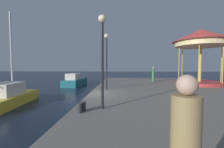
# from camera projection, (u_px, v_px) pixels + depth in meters

# --- Properties ---
(ground_plane) EXTENTS (120.00, 120.00, 0.00)m
(ground_plane) POSITION_uv_depth(u_px,v_px,m) (90.00, 104.00, 10.99)
(ground_plane) COLOR black
(quay_dock) EXTENTS (14.20, 26.43, 0.80)m
(quay_dock) POSITION_uv_depth(u_px,v_px,m) (190.00, 99.00, 10.58)
(quay_dock) COLOR slate
(quay_dock) RESTS_ON ground
(sailboat_yellow) EXTENTS (2.49, 5.21, 6.67)m
(sailboat_yellow) POSITION_uv_depth(u_px,v_px,m) (7.00, 97.00, 10.51)
(sailboat_yellow) COLOR gold
(sailboat_yellow) RESTS_ON ground
(motorboat_teal) EXTENTS (2.16, 5.39, 1.72)m
(motorboat_teal) POSITION_uv_depth(u_px,v_px,m) (75.00, 81.00, 20.89)
(motorboat_teal) COLOR #19606B
(motorboat_teal) RESTS_ON ground
(carousel) EXTENTS (5.62, 5.62, 5.75)m
(carousel) POSITION_uv_depth(u_px,v_px,m) (201.00, 43.00, 15.62)
(carousel) COLOR #B23333
(carousel) RESTS_ON quay_dock
(lamp_post_near_edge) EXTENTS (0.36, 0.36, 4.24)m
(lamp_post_near_edge) POSITION_uv_depth(u_px,v_px,m) (102.00, 45.00, 6.75)
(lamp_post_near_edge) COLOR black
(lamp_post_near_edge) RESTS_ON quay_dock
(lamp_post_mid_promenade) EXTENTS (0.36, 0.36, 4.52)m
(lamp_post_mid_promenade) POSITION_uv_depth(u_px,v_px,m) (107.00, 52.00, 12.03)
(lamp_post_mid_promenade) COLOR black
(lamp_post_mid_promenade) RESTS_ON quay_dock
(bollard_center) EXTENTS (0.24, 0.24, 0.40)m
(bollard_center) POSITION_uv_depth(u_px,v_px,m) (80.00, 108.00, 6.29)
(bollard_center) COLOR #2D2D33
(bollard_center) RESTS_ON quay_dock
(bollard_south) EXTENTS (0.24, 0.24, 0.40)m
(bollard_south) POSITION_uv_depth(u_px,v_px,m) (83.00, 106.00, 6.56)
(bollard_south) COLOR #2D2D33
(bollard_south) RESTS_ON quay_dock
(person_by_the_water) EXTENTS (0.34, 0.34, 1.83)m
(person_by_the_water) POSITION_uv_depth(u_px,v_px,m) (153.00, 75.00, 18.53)
(person_by_the_water) COLOR #387247
(person_by_the_water) RESTS_ON quay_dock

